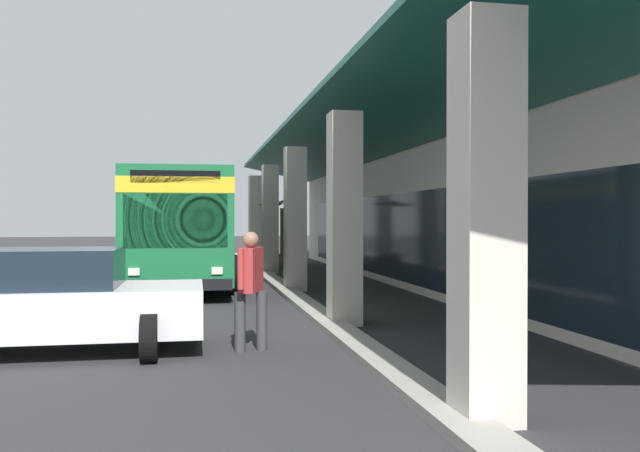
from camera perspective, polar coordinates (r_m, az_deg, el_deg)
ground at (r=17.77m, az=11.34°, el=-5.54°), size 120.00×120.00×0.00m
curb_strip at (r=17.80m, az=-3.05°, el=-5.32°), size 35.27×0.50×0.12m
plaza_building at (r=21.34m, az=23.63°, el=5.53°), size 29.69×16.32×7.49m
transit_bus at (r=20.57m, az=-11.54°, el=0.46°), size 11.25×2.95×3.34m
parked_sedan_white at (r=10.25m, az=-22.73°, el=-5.83°), size 2.45×4.41×1.47m
pedestrian at (r=9.68m, az=-5.90°, el=-4.90°), size 0.60×0.48×1.71m
potted_palm at (r=26.15m, az=-3.29°, el=-2.05°), size 1.95×1.65×2.65m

